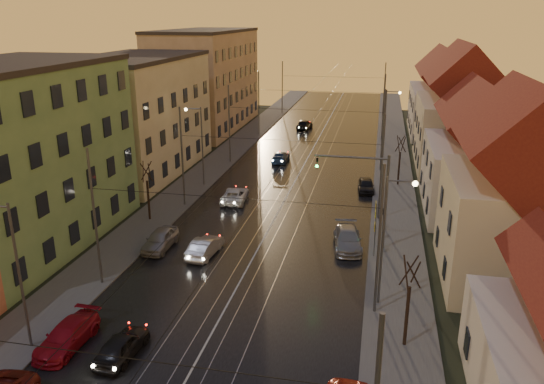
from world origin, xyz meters
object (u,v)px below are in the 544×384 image
Objects in this scene: driving_car_0 at (122,345)px; parked_right_2 at (366,185)px; driving_car_1 at (205,247)px; driving_car_2 at (235,195)px; driving_car_4 at (305,124)px; street_lamp_0 at (12,262)px; parked_left_3 at (160,239)px; parked_left_2 at (67,336)px; driving_car_3 at (280,157)px; street_lamp_2 at (199,138)px; street_lamp_3 at (388,116)px; traffic_light_mast at (372,190)px; parked_right_1 at (348,239)px; street_lamp_1 at (389,230)px.

driving_car_0 is 31.20m from parked_right_2.
driving_car_2 is at bearing -80.02° from driving_car_1.
driving_car_4 is (0.64, 45.08, 0.07)m from driving_car_1.
driving_car_0 is at bearing 2.96° from street_lamp_0.
street_lamp_0 reaches higher than parked_left_3.
driving_car_0 is at bearing -1.77° from parked_left_2.
driving_car_4 is at bearing 83.79° from street_lamp_0.
driving_car_2 is at bearing 83.07° from driving_car_3.
street_lamp_2 reaches higher than parked_left_3.
street_lamp_2 is 1.78× the size of driving_car_2.
parked_left_2 reaches higher than driving_car_2.
driving_car_4 is (-11.95, 13.55, -4.15)m from street_lamp_3.
parked_left_2 is 12.46m from parked_left_3.
parked_right_1 is at bearing -174.59° from traffic_light_mast.
driving_car_3 is (-10.92, 22.55, -3.98)m from traffic_light_mast.
driving_car_1 is 45.09m from driving_car_4.
street_lamp_2 is at bearing 134.26° from parked_right_1.
driving_car_1 reaches higher than parked_right_2.
driving_car_0 is 0.93× the size of driving_car_1.
parked_left_2 is at bearing -110.29° from street_lamp_3.
driving_car_0 is 0.90× the size of parked_left_3.
driving_car_0 is (-11.80, -15.72, -3.96)m from traffic_light_mast.
parked_right_2 is (14.28, 28.94, -0.00)m from parked_left_2.
driving_car_4 is at bearing -97.26° from driving_car_2.
driving_car_4 is (-10.84, 41.55, -3.86)m from traffic_light_mast.
traffic_light_mast is 1.65× the size of parked_left_2.
street_lamp_1 is 1.11× the size of traffic_light_mast.
driving_car_3 is (-12.03, 30.55, -4.27)m from street_lamp_1.
traffic_light_mast reaches higher than driving_car_2.
parked_left_3 is at bearing 163.02° from street_lamp_1.
street_lamp_1 reaches higher than traffic_light_mast.
driving_car_4 is at bearing 103.56° from street_lamp_1.
parked_left_2 is (2.12, 0.49, -4.25)m from street_lamp_0.
driving_car_0 is 13.10m from parked_left_3.
driving_car_0 is at bearing 87.83° from driving_car_3.
street_lamp_2 and street_lamp_3 have the same top height.
street_lamp_1 is 9.29m from parked_right_1.
street_lamp_2 is at bearing 58.78° from driving_car_3.
street_lamp_3 is 1.83× the size of parked_left_2.
street_lamp_3 is at bearing -156.46° from driving_car_3.
traffic_light_mast is 21.92m from parked_left_2.
parked_right_2 is at bearing -97.07° from street_lamp_3.
street_lamp_3 is at bearing 71.87° from parked_left_2.
street_lamp_3 is 1.89× the size of driving_car_3.
street_lamp_1 reaches higher than driving_car_3.
driving_car_3 is 13.70m from parked_right_2.
street_lamp_2 is at bearing -76.02° from driving_car_0.
street_lamp_1 is 14.01m from driving_car_1.
street_lamp_1 is at bearing -47.68° from street_lamp_2.
street_lamp_1 is at bearing -89.98° from parked_right_2.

